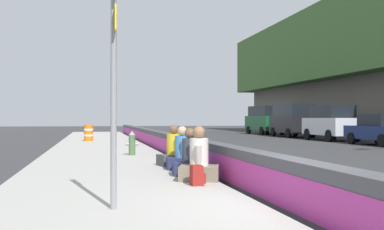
% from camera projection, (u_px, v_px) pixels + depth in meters
% --- Properties ---
extents(ground_plane, '(160.00, 160.00, 0.00)m').
position_uv_depth(ground_plane, '(297.00, 215.00, 7.23)').
color(ground_plane, '#353538').
rests_on(ground_plane, ground).
extents(sidewalk_strip, '(80.00, 4.40, 0.14)m').
position_uv_depth(sidewalk_strip, '(122.00, 218.00, 6.68)').
color(sidewalk_strip, '#A8A59E').
rests_on(sidewalk_strip, ground_plane).
extents(jersey_barrier, '(76.00, 0.45, 0.85)m').
position_uv_depth(jersey_barrier, '(296.00, 187.00, 7.23)').
color(jersey_barrier, '#47474C').
rests_on(jersey_barrier, ground_plane).
extents(route_sign_post, '(0.44, 0.09, 3.60)m').
position_uv_depth(route_sign_post, '(114.00, 69.00, 6.98)').
color(route_sign_post, gray).
rests_on(route_sign_post, sidewalk_strip).
extents(fire_hydrant, '(0.26, 0.46, 0.88)m').
position_uv_depth(fire_hydrant, '(132.00, 143.00, 17.08)').
color(fire_hydrant, '#47663D').
rests_on(fire_hydrant, sidewalk_strip).
extents(seated_person_foreground, '(0.92, 1.00, 1.17)m').
position_uv_depth(seated_person_foreground, '(199.00, 163.00, 10.19)').
color(seated_person_foreground, '#706651').
rests_on(seated_person_foreground, sidewalk_strip).
extents(seated_person_middle, '(0.75, 0.86, 1.11)m').
position_uv_depth(seated_person_middle, '(190.00, 160.00, 11.14)').
color(seated_person_middle, '#23284C').
rests_on(seated_person_middle, sidewalk_strip).
extents(seated_person_rear, '(0.75, 0.86, 1.13)m').
position_uv_depth(seated_person_rear, '(182.00, 156.00, 12.45)').
color(seated_person_rear, '#23284C').
rests_on(seated_person_rear, sidewalk_strip).
extents(seated_person_far, '(0.83, 0.93, 1.15)m').
position_uv_depth(seated_person_far, '(174.00, 153.00, 13.35)').
color(seated_person_far, '#424247').
rests_on(seated_person_far, sidewalk_strip).
extents(backpack, '(0.32, 0.28, 0.40)m').
position_uv_depth(backpack, '(197.00, 175.00, 9.43)').
color(backpack, maroon).
rests_on(backpack, sidewalk_strip).
extents(construction_barrel, '(0.54, 0.54, 0.95)m').
position_uv_depth(construction_barrel, '(89.00, 133.00, 27.53)').
color(construction_barrel, orange).
rests_on(construction_barrel, sidewalk_strip).
extents(parked_car_fourth, '(4.52, 1.98, 1.71)m').
position_uv_depth(parked_car_fourth, '(381.00, 129.00, 25.43)').
color(parked_car_fourth, navy).
rests_on(parked_car_fourth, ground_plane).
extents(parked_car_midline, '(4.82, 2.11, 2.28)m').
position_uv_depth(parked_car_midline, '(331.00, 123.00, 30.81)').
color(parked_car_midline, silver).
rests_on(parked_car_midline, ground_plane).
extents(parked_car_far, '(5.16, 2.22, 2.56)m').
position_uv_depth(parked_car_far, '(292.00, 120.00, 36.62)').
color(parked_car_far, black).
rests_on(parked_car_far, ground_plane).
extents(parked_car_farther, '(5.17, 2.24, 2.56)m').
position_uv_depth(parked_car_farther, '(265.00, 119.00, 42.82)').
color(parked_car_farther, '#145128').
rests_on(parked_car_farther, ground_plane).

